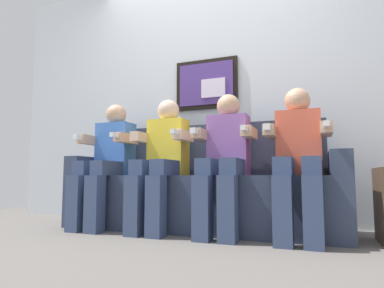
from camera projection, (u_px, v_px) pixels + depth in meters
The scene contains 7 objects.
ground_plane at pixel (185, 236), 2.42m from camera, with size 6.11×6.11×0.00m, color #66605B.
back_wall_assembly at pixel (214, 89), 3.26m from camera, with size 4.70×0.10×2.60m.
couch at pixel (200, 192), 2.75m from camera, with size 2.30×0.58×0.90m.
person_leftmost at pixel (107, 158), 2.91m from camera, with size 0.46×0.56×1.11m.
person_left_center at pixel (162, 157), 2.72m from camera, with size 0.46×0.56×1.11m.
person_right_center at pixel (225, 155), 2.53m from camera, with size 0.46×0.56×1.11m.
person_rightmost at pixel (298, 153), 2.34m from camera, with size 0.46×0.56×1.11m.
Camera 1 is at (0.93, -2.29, 0.44)m, focal length 30.71 mm.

